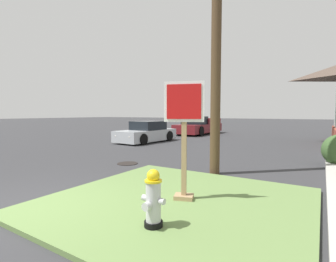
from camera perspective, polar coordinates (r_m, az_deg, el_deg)
The scene contains 7 objects.
ground_plane at distance 5.31m, azimuth -30.73°, elevation -15.59°, with size 160.00×160.00×0.00m, color #333335.
grass_corner_patch at distance 4.98m, azimuth 2.05°, elevation -15.82°, with size 4.70×4.56×0.08m, color #668447.
fire_hydrant at distance 3.76m, azimuth -3.42°, elevation -15.45°, with size 0.38×0.34×0.85m.
stop_sign at distance 4.74m, azimuth 3.67°, elevation -2.47°, with size 0.72×0.38×2.25m.
manhole_cover at distance 8.75m, azimuth -9.26°, elevation -7.35°, with size 0.70×0.70×0.02m, color black.
parked_sedan_silver at distance 15.18m, azimuth -4.92°, elevation -0.43°, with size 2.03×4.11×1.25m.
pickup_truck_maroon at distance 20.82m, azimuth 6.93°, elevation 0.99°, with size 2.16×5.49×1.48m.
Camera 1 is at (4.48, -2.25, 1.74)m, focal length 26.61 mm.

